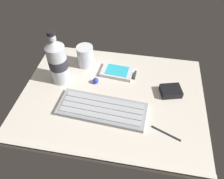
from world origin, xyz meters
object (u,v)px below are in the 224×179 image
Objects in this scene: charger_block at (171,91)px; keyboard at (102,109)px; juice_cup at (86,57)px; stylus_pen at (166,133)px; water_bottle at (58,61)px; handheld_device at (119,72)px; trackball_mouse at (96,81)px.

keyboard is at bearing -152.59° from charger_block.
juice_cup is at bearing 163.33° from charger_block.
keyboard reaches higher than stylus_pen.
keyboard is 4.24× the size of charger_block.
charger_block is 0.74× the size of stylus_pen.
charger_block reaches higher than keyboard.
water_bottle reaches higher than keyboard.
handheld_device is at bearing 81.55° from keyboard.
trackball_mouse is (12.93, 0.47, -7.91)cm from water_bottle.
trackball_mouse is at bearing -139.74° from handheld_device.
water_bottle is 43.14cm from stylus_pen.
trackball_mouse is at bearing 111.96° from keyboard.
charger_block is (22.34, 11.59, 0.39)cm from keyboard.
charger_block is (40.16, -0.08, -7.81)cm from water_bottle.
water_bottle is 2.19× the size of stylus_pen.
handheld_device is at bearing 40.26° from trackball_mouse.
charger_block reaches higher than stylus_pen.
keyboard is 13.48× the size of trackball_mouse.
keyboard is at bearing -68.04° from trackball_mouse.
handheld_device is at bearing 149.43° from stylus_pen.
water_bottle reaches higher than stylus_pen.
charger_block is at bearing -1.15° from trackball_mouse.
water_bottle is (-20.59, -6.95, 8.28)cm from handheld_device.
stylus_pen is (-1.40, -16.77, -0.85)cm from charger_block.
charger_block is 27.24cm from trackball_mouse.
trackball_mouse is at bearing 178.85° from charger_block.
stylus_pen is at bearing -13.89° from keyboard.
keyboard is at bearing -98.45° from handheld_device.
water_bottle reaches higher than juice_cup.
stylus_pen is (18.17, -23.80, -0.38)cm from handheld_device.
juice_cup is (-10.97, 21.56, 3.10)cm from keyboard.
handheld_device is 1.89× the size of charger_block.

